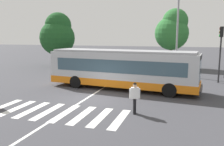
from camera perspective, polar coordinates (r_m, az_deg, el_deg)
ground_plane at (r=15.85m, az=-4.92°, el=-6.26°), size 160.00×160.00×0.00m
city_transit_bus at (r=18.48m, az=2.39°, el=0.98°), size 12.01×3.76×3.06m
pedestrian_crossing_street at (r=12.69m, az=5.52°, el=-5.62°), size 0.56×0.36×1.72m
parked_car_black at (r=30.23m, az=-5.17°, el=2.50°), size 2.07×4.59×1.35m
parked_car_blue at (r=29.41m, az=0.26°, el=2.36°), size 2.00×4.56×1.35m
parked_car_silver at (r=28.58m, az=5.33°, el=2.13°), size 2.18×4.63×1.35m
parked_car_charcoal at (r=28.27m, az=10.39°, el=1.94°), size 1.94×4.53×1.35m
parked_car_champagne at (r=28.33m, az=16.26°, el=1.75°), size 2.22×4.65×1.35m
traffic_light_far_corner at (r=22.83m, az=24.80°, el=6.03°), size 0.33×0.32×4.96m
twin_arm_street_lamp at (r=25.66m, az=15.61°, el=11.83°), size 4.81×0.32×9.03m
background_tree_left at (r=33.04m, az=-13.03°, el=9.12°), size 4.70×4.70×7.29m
background_tree_right at (r=32.15m, az=14.45°, el=10.09°), size 4.37×4.37×7.67m
crosswalk_painted_stripes at (r=13.47m, az=-13.29°, el=-9.23°), size 7.69×3.06×0.01m
lane_center_line at (r=17.79m, az=-3.61°, el=-4.55°), size 0.16×24.00×0.01m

